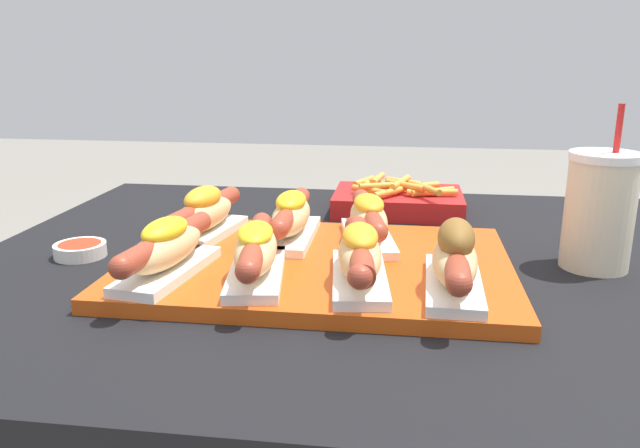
% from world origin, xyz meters
% --- Properties ---
extents(serving_tray, '(0.48, 0.34, 0.02)m').
position_xyz_m(serving_tray, '(-0.06, -0.06, 0.76)').
color(serving_tray, '#CC4C14').
rests_on(serving_tray, patio_table).
extents(hot_dog_0, '(0.08, 0.21, 0.07)m').
position_xyz_m(hot_dog_0, '(-0.22, -0.15, 0.80)').
color(hot_dog_0, white).
rests_on(hot_dog_0, serving_tray).
extents(hot_dog_1, '(0.08, 0.21, 0.06)m').
position_xyz_m(hot_dog_1, '(-0.12, -0.14, 0.80)').
color(hot_dog_1, white).
rests_on(hot_dog_1, serving_tray).
extents(hot_dog_2, '(0.08, 0.21, 0.07)m').
position_xyz_m(hot_dog_2, '(-0.00, -0.14, 0.80)').
color(hot_dog_2, white).
rests_on(hot_dog_2, serving_tray).
extents(hot_dog_3, '(0.06, 0.21, 0.08)m').
position_xyz_m(hot_dog_3, '(0.10, -0.14, 0.80)').
color(hot_dog_3, white).
rests_on(hot_dog_3, serving_tray).
extents(hot_dog_4, '(0.09, 0.21, 0.07)m').
position_xyz_m(hot_dog_4, '(-0.23, 0.01, 0.80)').
color(hot_dog_4, white).
rests_on(hot_dog_4, serving_tray).
extents(hot_dog_5, '(0.06, 0.21, 0.07)m').
position_xyz_m(hot_dog_5, '(-0.11, 0.01, 0.80)').
color(hot_dog_5, white).
rests_on(hot_dog_5, serving_tray).
extents(hot_dog_6, '(0.09, 0.21, 0.07)m').
position_xyz_m(hot_dog_6, '(-0.00, 0.02, 0.80)').
color(hot_dog_6, white).
rests_on(hot_dog_6, serving_tray).
extents(sauce_bowl, '(0.07, 0.07, 0.02)m').
position_xyz_m(sauce_bowl, '(-0.39, -0.05, 0.76)').
color(sauce_bowl, white).
rests_on(sauce_bowl, patio_table).
extents(drink_cup, '(0.09, 0.09, 0.21)m').
position_xyz_m(drink_cup, '(0.29, 0.01, 0.83)').
color(drink_cup, beige).
rests_on(drink_cup, patio_table).
extents(fries_basket, '(0.22, 0.16, 0.06)m').
position_xyz_m(fries_basket, '(0.04, 0.26, 0.77)').
color(fries_basket, red).
rests_on(fries_basket, patio_table).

